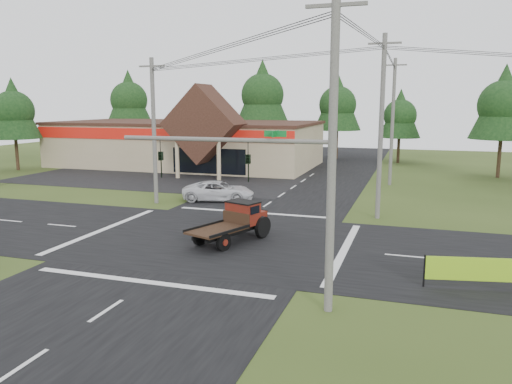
% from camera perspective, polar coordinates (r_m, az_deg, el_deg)
% --- Properties ---
extents(ground, '(120.00, 120.00, 0.00)m').
position_cam_1_polar(ground, '(27.31, -4.75, -5.43)').
color(ground, '#304017').
rests_on(ground, ground).
extents(road_ns, '(12.00, 120.00, 0.02)m').
position_cam_1_polar(road_ns, '(27.31, -4.75, -5.41)').
color(road_ns, black).
rests_on(road_ns, ground).
extents(road_ew, '(120.00, 12.00, 0.02)m').
position_cam_1_polar(road_ew, '(27.31, -4.75, -5.40)').
color(road_ew, black).
rests_on(road_ew, ground).
extents(parking_apron, '(28.00, 14.00, 0.02)m').
position_cam_1_polar(parking_apron, '(50.11, -11.18, 1.54)').
color(parking_apron, black).
rests_on(parking_apron, ground).
extents(cvs_building, '(30.40, 18.20, 9.19)m').
position_cam_1_polar(cvs_building, '(59.92, -7.78, 5.67)').
color(cvs_building, tan).
rests_on(cvs_building, ground).
extents(traffic_signal_mast, '(8.12, 0.24, 7.00)m').
position_cam_1_polar(traffic_signal_mast, '(17.56, 3.17, 0.69)').
color(traffic_signal_mast, '#595651').
rests_on(traffic_signal_mast, ground).
extents(utility_pole_nr, '(2.00, 0.30, 11.00)m').
position_cam_1_polar(utility_pole_nr, '(17.06, 8.70, 4.43)').
color(utility_pole_nr, '#595651').
rests_on(utility_pole_nr, ground).
extents(utility_pole_nw, '(2.00, 0.30, 10.50)m').
position_cam_1_polar(utility_pole_nw, '(37.10, -11.58, 6.94)').
color(utility_pole_nw, '#595651').
rests_on(utility_pole_nw, ground).
extents(utility_pole_ne, '(2.00, 0.30, 11.50)m').
position_cam_1_polar(utility_pole_ne, '(32.36, 14.11, 7.30)').
color(utility_pole_ne, '#595651').
rests_on(utility_pole_ne, ground).
extents(utility_pole_n, '(2.00, 0.30, 11.20)m').
position_cam_1_polar(utility_pole_n, '(46.34, 15.34, 7.81)').
color(utility_pole_n, '#595651').
rests_on(utility_pole_n, ground).
extents(tree_row_a, '(6.72, 6.72, 12.12)m').
position_cam_1_polar(tree_row_a, '(75.81, -14.33, 10.34)').
color(tree_row_a, '#332316').
rests_on(tree_row_a, ground).
extents(tree_row_b, '(5.60, 5.60, 10.10)m').
position_cam_1_polar(tree_row_b, '(72.83, -6.66, 9.55)').
color(tree_row_b, '#332316').
rests_on(tree_row_b, ground).
extents(tree_row_c, '(7.28, 7.28, 13.13)m').
position_cam_1_polar(tree_row_c, '(68.34, 0.75, 11.27)').
color(tree_row_c, '#332316').
rests_on(tree_row_c, ground).
extents(tree_row_d, '(6.16, 6.16, 11.11)m').
position_cam_1_polar(tree_row_d, '(67.04, 9.32, 10.02)').
color(tree_row_d, '#332316').
rests_on(tree_row_d, ground).
extents(tree_row_e, '(5.04, 5.04, 9.09)m').
position_cam_1_polar(tree_row_e, '(64.31, 16.15, 8.56)').
color(tree_row_e, '#332316').
rests_on(tree_row_e, ground).
extents(tree_side_w, '(5.60, 5.60, 10.10)m').
position_cam_1_polar(tree_side_w, '(61.17, -26.01, 8.53)').
color(tree_side_w, '#332316').
rests_on(tree_side_w, ground).
extents(tree_side_ne, '(6.16, 6.16, 11.11)m').
position_cam_1_polar(tree_side_ne, '(54.81, 26.47, 9.13)').
color(tree_side_ne, '#332316').
rests_on(tree_side_ne, ground).
extents(antique_flatbed_truck, '(3.58, 5.39, 2.11)m').
position_cam_1_polar(antique_flatbed_truck, '(26.50, -2.91, -3.54)').
color(antique_flatbed_truck, '#561B0C').
rests_on(antique_flatbed_truck, ground).
extents(roadside_banner, '(3.89, 0.90, 1.35)m').
position_cam_1_polar(roadside_banner, '(21.81, 23.69, -8.45)').
color(roadside_banner, '#85BC19').
rests_on(roadside_banner, ground).
extents(white_pickup, '(5.78, 3.65, 1.49)m').
position_cam_1_polar(white_pickup, '(37.94, -4.30, 0.12)').
color(white_pickup, silver).
rests_on(white_pickup, ground).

